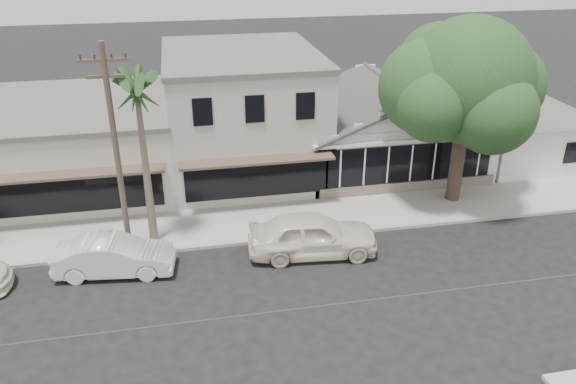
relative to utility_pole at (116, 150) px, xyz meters
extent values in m
plane|color=black|center=(9.00, -5.20, -4.79)|extent=(140.00, 140.00, 0.00)
cube|color=#9E9991|center=(1.00, 1.55, -4.71)|extent=(90.00, 3.50, 0.15)
cube|color=white|center=(14.00, 7.30, -3.29)|extent=(10.00, 8.00, 3.00)
cube|color=black|center=(14.00, 3.24, -3.04)|extent=(8.80, 0.10, 2.00)
cube|color=#60564C|center=(14.00, 3.25, -4.44)|extent=(9.60, 0.18, 0.70)
cube|color=white|center=(22.20, 6.30, -3.29)|extent=(6.00, 6.00, 3.00)
cube|color=beige|center=(6.00, 8.30, -1.54)|extent=(8.00, 10.00, 6.50)
cube|color=beige|center=(-3.00, 8.30, -2.69)|extent=(10.00, 10.00, 4.20)
cylinder|color=brown|center=(0.00, 0.00, -0.29)|extent=(0.24, 0.24, 9.00)
cube|color=brown|center=(0.00, 0.00, 3.51)|extent=(1.80, 0.12, 0.12)
cube|color=brown|center=(0.00, 0.00, 2.91)|extent=(1.40, 0.12, 0.12)
imported|color=white|center=(7.69, -1.53, -3.86)|extent=(5.66, 2.71, 1.87)
imported|color=white|center=(-0.47, -1.43, -4.01)|extent=(4.87, 2.17, 1.55)
cylinder|color=#4F3C30|center=(15.88, 2.00, -2.96)|extent=(0.68, 0.68, 3.65)
sphere|color=#1D3C18|center=(15.88, 2.00, 1.48)|extent=(5.93, 5.93, 5.93)
sphere|color=#1D3C18|center=(17.93, 2.69, 0.91)|extent=(4.33, 4.33, 4.33)
sphere|color=#1D3C18|center=(14.06, 2.46, 1.14)|extent=(4.56, 4.56, 4.56)
sphere|color=#1D3C18|center=(16.34, 0.29, 0.46)|extent=(3.88, 3.88, 3.88)
sphere|color=#1D3C18|center=(15.20, 3.83, 1.83)|extent=(4.11, 4.11, 4.11)
sphere|color=#1D3C18|center=(17.25, 3.60, 2.28)|extent=(3.65, 3.65, 3.65)
sphere|color=#1D3C18|center=(13.83, 1.09, 0.69)|extent=(3.42, 3.42, 3.42)
cone|color=#726651|center=(1.00, 0.69, -1.39)|extent=(0.39, 0.39, 6.80)
camera|label=1|loc=(2.65, -21.61, 8.05)|focal=35.00mm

